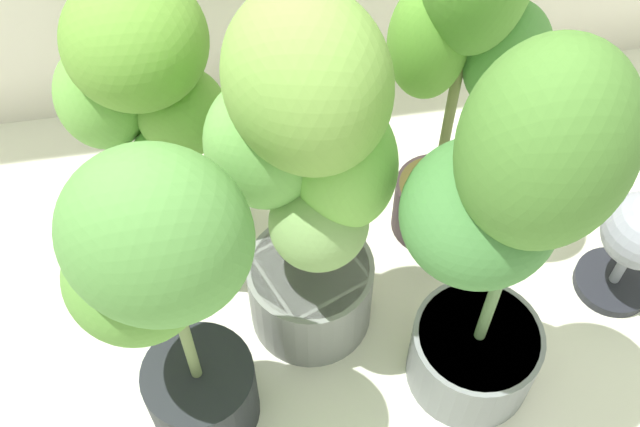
{
  "coord_description": "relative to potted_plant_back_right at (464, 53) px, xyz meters",
  "views": [
    {
      "loc": [
        -0.15,
        -0.75,
        1.65
      ],
      "look_at": [
        -0.0,
        0.14,
        0.38
      ],
      "focal_mm": 45.06,
      "sensor_mm": 36.0,
      "label": 1
    }
  ],
  "objects": [
    {
      "name": "ground_plane",
      "position": [
        -0.31,
        -0.33,
        -0.57
      ],
      "size": [
        8.0,
        8.0,
        0.0
      ],
      "primitive_type": "plane",
      "color": "silver",
      "rests_on": "ground"
    },
    {
      "name": "potted_plant_back_right",
      "position": [
        0.0,
        0.0,
        0.0
      ],
      "size": [
        0.37,
        0.28,
        0.96
      ],
      "color": "#2A2022",
      "rests_on": "ground"
    },
    {
      "name": "potted_plant_front_left",
      "position": [
        -0.6,
        -0.39,
        -0.07
      ],
      "size": [
        0.39,
        0.34,
        0.82
      ],
      "color": "black",
      "rests_on": "ground"
    },
    {
      "name": "potted_plant_front_right",
      "position": [
        -0.03,
        -0.4,
        -0.02
      ],
      "size": [
        0.44,
        0.4,
        0.95
      ],
      "color": "slate",
      "rests_on": "ground"
    },
    {
      "name": "potted_plant_center",
      "position": [
        -0.34,
        -0.21,
        -0.06
      ],
      "size": [
        0.4,
        0.38,
        0.91
      ],
      "color": "gray",
      "rests_on": "ground"
    },
    {
      "name": "potted_plant_back_left",
      "position": [
        -0.62,
        0.04,
        -0.1
      ],
      "size": [
        0.4,
        0.32,
        0.78
      ],
      "color": "black",
      "rests_on": "ground"
    },
    {
      "name": "floor_fan",
      "position": [
        0.38,
        -0.24,
        -0.38
      ],
      "size": [
        0.2,
        0.2,
        0.31
      ],
      "rotation": [
        0.0,
        0.0,
        1.41
      ],
      "color": "black",
      "rests_on": "ground"
    },
    {
      "name": "nutrient_bottle",
      "position": [
        -0.8,
        -0.11,
        -0.45
      ],
      "size": [
        0.09,
        0.09,
        0.26
      ],
      "color": "#3D55BF",
      "rests_on": "ground"
    }
  ]
}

